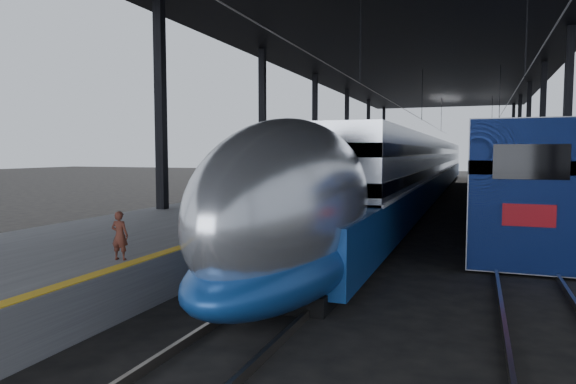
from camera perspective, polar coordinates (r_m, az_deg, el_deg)
The scene contains 8 objects.
ground at distance 13.72m, azimuth -5.14°, elevation -9.13°, with size 160.00×160.00×0.00m, color black.
platform at distance 33.45m, azimuth 4.18°, elevation -0.22°, with size 6.00×80.00×1.00m, color #4C4C4F.
yellow_strip at distance 32.75m, azimuth 8.90°, elevation 0.53°, with size 0.30×80.00×0.01m, color gold.
rails at distance 32.21m, azimuth 17.99°, elevation -1.35°, with size 6.52×80.00×0.16m.
canopy at distance 32.80m, azimuth 13.68°, elevation 14.69°, with size 18.00×75.00×9.47m.
tgv_train at distance 38.26m, azimuth 14.68°, elevation 2.35°, with size 2.85×65.20×4.08m.
second_train at distance 41.58m, azimuth 22.04°, elevation 2.56°, with size 2.97×56.05×4.10m.
child at distance 11.14m, azimuth -18.20°, elevation -4.61°, with size 0.37×0.24×1.01m, color #482118.
Camera 1 is at (5.75, -12.03, 3.22)m, focal length 32.00 mm.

